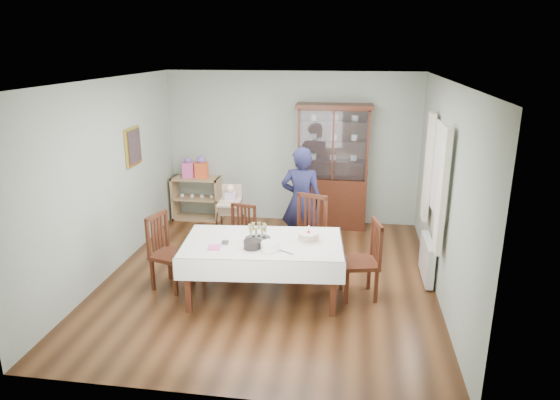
% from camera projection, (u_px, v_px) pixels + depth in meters
% --- Properties ---
extents(floor, '(5.00, 5.00, 0.00)m').
position_uv_depth(floor, '(269.00, 278.00, 6.98)').
color(floor, '#593319').
rests_on(floor, ground).
extents(room_shell, '(5.00, 5.00, 5.00)m').
position_uv_depth(room_shell, '(275.00, 151.00, 6.98)').
color(room_shell, '#9EAA99').
rests_on(room_shell, floor).
extents(dining_table, '(2.10, 1.33, 0.76)m').
position_uv_depth(dining_table, '(263.00, 269.00, 6.37)').
color(dining_table, '#461C11').
rests_on(dining_table, floor).
extents(china_cabinet, '(1.30, 0.48, 2.18)m').
position_uv_depth(china_cabinet, '(333.00, 165.00, 8.68)').
color(china_cabinet, '#461C11').
rests_on(china_cabinet, floor).
extents(sideboard, '(0.90, 0.38, 0.80)m').
position_uv_depth(sideboard, '(197.00, 198.00, 9.26)').
color(sideboard, tan).
rests_on(sideboard, floor).
extents(picture_frame, '(0.04, 0.48, 0.58)m').
position_uv_depth(picture_frame, '(133.00, 146.00, 7.56)').
color(picture_frame, gold).
rests_on(picture_frame, room_shell).
extents(window, '(0.04, 1.02, 1.22)m').
position_uv_depth(window, '(440.00, 171.00, 6.50)').
color(window, white).
rests_on(window, room_shell).
extents(curtain_left, '(0.07, 0.30, 1.55)m').
position_uv_depth(curtain_left, '(442.00, 191.00, 5.95)').
color(curtain_left, silver).
rests_on(curtain_left, room_shell).
extents(curtain_right, '(0.07, 0.30, 1.55)m').
position_uv_depth(curtain_right, '(428.00, 167.00, 7.12)').
color(curtain_right, silver).
rests_on(curtain_right, room_shell).
extents(radiator, '(0.10, 0.80, 0.55)m').
position_uv_depth(radiator, '(427.00, 259.00, 6.88)').
color(radiator, white).
rests_on(radiator, floor).
extents(chair_far_left, '(0.47, 0.47, 0.90)m').
position_uv_depth(chair_far_left, '(240.00, 249.00, 7.31)').
color(chair_far_left, '#461C11').
rests_on(chair_far_left, floor).
extents(chair_far_right, '(0.61, 0.61, 1.07)m').
position_uv_depth(chair_far_right, '(306.00, 248.00, 7.20)').
color(chair_far_right, '#461C11').
rests_on(chair_far_right, floor).
extents(chair_end_left, '(0.56, 0.56, 1.01)m').
position_uv_depth(chair_end_left, '(171.00, 266.00, 6.65)').
color(chair_end_left, '#461C11').
rests_on(chair_end_left, floor).
extents(chair_end_right, '(0.55, 0.55, 1.02)m').
position_uv_depth(chair_end_right, '(360.00, 275.00, 6.40)').
color(chair_end_right, '#461C11').
rests_on(chair_end_right, floor).
extents(woman, '(0.63, 0.43, 1.70)m').
position_uv_depth(woman, '(301.00, 202.00, 7.55)').
color(woman, '#161632').
rests_on(woman, floor).
extents(high_chair, '(0.46, 0.46, 1.00)m').
position_uv_depth(high_chair, '(231.00, 221.00, 8.10)').
color(high_chair, black).
rests_on(high_chair, floor).
extents(champagne_tray, '(0.33, 0.33, 0.20)m').
position_uv_depth(champagne_tray, '(258.00, 235.00, 6.31)').
color(champagne_tray, silver).
rests_on(champagne_tray, dining_table).
extents(birthday_cake, '(0.30, 0.30, 0.20)m').
position_uv_depth(birthday_cake, '(308.00, 237.00, 6.27)').
color(birthday_cake, white).
rests_on(birthday_cake, dining_table).
extents(plate_stack_dark, '(0.26, 0.26, 0.10)m').
position_uv_depth(plate_stack_dark, '(252.00, 244.00, 6.04)').
color(plate_stack_dark, black).
rests_on(plate_stack_dark, dining_table).
extents(plate_stack_white, '(0.24, 0.24, 0.10)m').
position_uv_depth(plate_stack_white, '(270.00, 246.00, 6.00)').
color(plate_stack_white, white).
rests_on(plate_stack_white, dining_table).
extents(napkin_stack, '(0.17, 0.17, 0.02)m').
position_uv_depth(napkin_stack, '(214.00, 247.00, 6.05)').
color(napkin_stack, '#E1539D').
rests_on(napkin_stack, dining_table).
extents(cutlery, '(0.13, 0.17, 0.01)m').
position_uv_depth(cutlery, '(222.00, 242.00, 6.22)').
color(cutlery, silver).
rests_on(cutlery, dining_table).
extents(cake_knife, '(0.24, 0.16, 0.01)m').
position_uv_depth(cake_knife, '(284.00, 252.00, 5.94)').
color(cake_knife, silver).
rests_on(cake_knife, dining_table).
extents(gift_bag_pink, '(0.22, 0.16, 0.38)m').
position_uv_depth(gift_bag_pink, '(188.00, 168.00, 9.09)').
color(gift_bag_pink, '#E1539D').
rests_on(gift_bag_pink, sideboard).
extents(gift_bag_orange, '(0.22, 0.16, 0.41)m').
position_uv_depth(gift_bag_orange, '(201.00, 168.00, 9.05)').
color(gift_bag_orange, '#EE5725').
rests_on(gift_bag_orange, sideboard).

